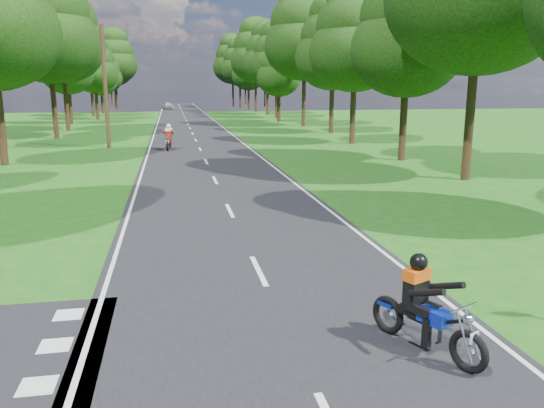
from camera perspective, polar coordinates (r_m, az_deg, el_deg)
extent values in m
plane|color=#1B4F12|center=(10.28, 0.38, -10.98)|extent=(160.00, 160.00, 0.00)
cube|color=black|center=(59.42, -9.02, 8.49)|extent=(7.00, 140.00, 0.02)
cube|color=silver|center=(12.11, -1.45, -7.15)|extent=(0.12, 2.00, 0.01)
cube|color=silver|center=(17.82, -4.57, -0.71)|extent=(0.12, 2.00, 0.01)
cube|color=silver|center=(23.67, -6.15, 2.58)|extent=(0.12, 2.00, 0.01)
cube|color=silver|center=(29.59, -7.10, 4.56)|extent=(0.12, 2.00, 0.01)
cube|color=silver|center=(35.53, -7.74, 5.88)|extent=(0.12, 2.00, 0.01)
cube|color=silver|center=(41.49, -8.20, 6.82)|extent=(0.12, 2.00, 0.01)
cube|color=silver|center=(47.46, -8.54, 7.52)|extent=(0.12, 2.00, 0.01)
cube|color=silver|center=(53.44, -8.81, 8.07)|extent=(0.12, 2.00, 0.01)
cube|color=silver|center=(59.42, -9.02, 8.50)|extent=(0.12, 2.00, 0.01)
cube|color=silver|center=(65.40, -9.20, 8.86)|extent=(0.12, 2.00, 0.01)
cube|color=silver|center=(71.39, -9.35, 9.15)|extent=(0.12, 2.00, 0.01)
cube|color=silver|center=(77.38, -9.47, 9.40)|extent=(0.12, 2.00, 0.01)
cube|color=silver|center=(83.37, -9.58, 9.62)|extent=(0.12, 2.00, 0.01)
cube|color=silver|center=(89.36, -9.67, 9.80)|extent=(0.12, 2.00, 0.01)
cube|color=silver|center=(95.35, -9.75, 9.97)|extent=(0.12, 2.00, 0.01)
cube|color=silver|center=(101.35, -9.82, 10.11)|extent=(0.12, 2.00, 0.01)
cube|color=silver|center=(107.34, -9.88, 10.24)|extent=(0.12, 2.00, 0.01)
cube|color=silver|center=(113.34, -9.94, 10.35)|extent=(0.12, 2.00, 0.01)
cube|color=silver|center=(119.33, -9.99, 10.45)|extent=(0.12, 2.00, 0.01)
cube|color=silver|center=(125.33, -10.04, 10.54)|extent=(0.12, 2.00, 0.01)
cube|color=silver|center=(59.41, -12.24, 8.37)|extent=(0.10, 140.00, 0.01)
cube|color=silver|center=(59.61, -5.82, 8.60)|extent=(0.10, 140.00, 0.01)
cube|color=silver|center=(8.47, -23.92, -17.45)|extent=(0.50, 0.50, 0.01)
cube|color=silver|center=(9.51, -22.29, -13.89)|extent=(0.50, 0.50, 0.01)
cube|color=silver|center=(10.58, -21.02, -11.04)|extent=(0.50, 0.50, 0.01)
cylinder|color=black|center=(31.33, -27.14, 7.28)|extent=(0.40, 0.40, 3.91)
cylinder|color=black|center=(40.07, -27.08, 8.07)|extent=(0.40, 0.40, 3.79)
cylinder|color=black|center=(45.78, -22.34, 9.23)|extent=(0.40, 0.40, 4.32)
ellipsoid|color=black|center=(45.86, -22.92, 15.85)|extent=(7.56, 7.56, 6.42)
ellipsoid|color=black|center=(46.07, -23.15, 18.46)|extent=(6.48, 6.48, 5.51)
cylinder|color=black|center=(53.22, -21.23, 9.71)|extent=(0.40, 0.40, 4.40)
ellipsoid|color=black|center=(53.30, -21.71, 15.52)|extent=(7.71, 7.71, 6.55)
ellipsoid|color=black|center=(53.49, -21.90, 17.81)|extent=(6.60, 6.60, 5.61)
cylinder|color=black|center=(63.01, -20.85, 9.51)|extent=(0.40, 0.40, 3.20)
ellipsoid|color=black|center=(62.97, -21.14, 13.08)|extent=(5.60, 5.60, 4.76)
ellipsoid|color=black|center=(63.03, -21.25, 14.49)|extent=(4.80, 4.80, 4.08)
ellipsoid|color=black|center=(63.12, -21.37, 15.90)|extent=(3.60, 3.60, 3.06)
cylinder|color=black|center=(70.02, -18.31, 9.93)|extent=(0.40, 0.40, 3.22)
ellipsoid|color=black|center=(69.99, -18.54, 13.17)|extent=(5.64, 5.64, 4.79)
ellipsoid|color=black|center=(70.04, -18.63, 14.45)|extent=(4.83, 4.83, 4.11)
ellipsoid|color=black|center=(70.13, -18.72, 15.73)|extent=(3.62, 3.62, 3.08)
cylinder|color=black|center=(77.91, -18.73, 10.25)|extent=(0.40, 0.40, 3.61)
ellipsoid|color=black|center=(77.90, -18.97, 13.51)|extent=(6.31, 6.31, 5.37)
ellipsoid|color=black|center=(77.97, -19.06, 14.80)|extent=(5.41, 5.41, 4.60)
ellipsoid|color=black|center=(78.08, -19.16, 16.09)|extent=(4.06, 4.06, 3.45)
cylinder|color=black|center=(85.63, -17.77, 10.15)|extent=(0.40, 0.40, 2.67)
ellipsoid|color=black|center=(85.59, -17.92, 12.35)|extent=(4.67, 4.67, 3.97)
ellipsoid|color=black|center=(85.61, -17.98, 13.21)|extent=(4.00, 4.00, 3.40)
ellipsoid|color=black|center=(85.65, -18.04, 14.08)|extent=(3.00, 3.00, 2.55)
cylinder|color=black|center=(94.75, -17.27, 10.49)|extent=(0.40, 0.40, 3.09)
ellipsoid|color=black|center=(94.72, -17.42, 12.79)|extent=(5.40, 5.40, 4.59)
ellipsoid|color=black|center=(94.76, -17.49, 13.69)|extent=(4.63, 4.63, 3.93)
ellipsoid|color=black|center=(94.81, -17.55, 14.60)|extent=(3.47, 3.47, 2.95)
cylinder|color=black|center=(101.12, -16.35, 11.04)|extent=(0.40, 0.40, 4.48)
ellipsoid|color=black|center=(101.17, -16.55, 14.16)|extent=(7.84, 7.84, 6.66)
ellipsoid|color=black|center=(101.27, -16.63, 15.39)|extent=(6.72, 6.72, 5.71)
ellipsoid|color=black|center=(101.42, -16.71, 16.62)|extent=(5.04, 5.04, 4.28)
cylinder|color=black|center=(110.16, -16.46, 11.02)|extent=(0.40, 0.40, 4.09)
ellipsoid|color=black|center=(110.18, -16.63, 13.64)|extent=(7.16, 7.16, 6.09)
ellipsoid|color=black|center=(110.25, -16.69, 14.68)|extent=(6.14, 6.14, 5.22)
ellipsoid|color=black|center=(110.36, -16.76, 15.71)|extent=(4.61, 4.61, 3.92)
cylinder|color=black|center=(25.08, 20.42, 7.63)|extent=(0.40, 0.40, 4.56)
cylinder|color=black|center=(30.80, 13.90, 7.83)|extent=(0.40, 0.40, 3.49)
ellipsoid|color=black|center=(30.77, 14.34, 15.83)|extent=(6.12, 6.12, 5.20)
ellipsoid|color=black|center=(30.92, 14.52, 18.98)|extent=(5.24, 5.24, 4.46)
cylinder|color=black|center=(39.08, 8.67, 9.13)|extent=(0.40, 0.40, 3.69)
ellipsoid|color=black|center=(39.08, 8.90, 15.80)|extent=(6.46, 6.46, 5.49)
ellipsoid|color=black|center=(39.23, 8.99, 18.42)|extent=(5.54, 5.54, 4.71)
cylinder|color=black|center=(47.81, 6.42, 9.84)|extent=(0.40, 0.40, 3.74)
ellipsoid|color=black|center=(47.82, 6.56, 15.36)|extent=(6.55, 6.55, 5.57)
ellipsoid|color=black|center=(47.94, 6.61, 17.54)|extent=(5.62, 5.62, 4.77)
ellipsoid|color=black|center=(48.13, 6.67, 19.70)|extent=(4.21, 4.21, 3.58)
cylinder|color=black|center=(55.67, 3.43, 10.73)|extent=(0.40, 0.40, 4.64)
ellipsoid|color=black|center=(55.78, 3.51, 16.61)|extent=(8.12, 8.12, 6.91)
ellipsoid|color=black|center=(55.98, 3.55, 18.92)|extent=(6.96, 6.96, 5.92)
cylinder|color=black|center=(62.46, 0.74, 10.16)|extent=(0.40, 0.40, 2.91)
ellipsoid|color=black|center=(62.41, 0.75, 13.45)|extent=(5.09, 5.09, 4.33)
ellipsoid|color=black|center=(62.45, 0.75, 14.75)|extent=(4.36, 4.36, 3.71)
ellipsoid|color=black|center=(62.52, 0.76, 16.04)|extent=(3.27, 3.27, 2.78)
cylinder|color=black|center=(70.01, 0.50, 10.82)|extent=(0.40, 0.40, 3.88)
ellipsoid|color=black|center=(70.02, 0.51, 14.73)|extent=(6.78, 6.78, 5.77)
ellipsoid|color=black|center=(70.12, 0.51, 16.27)|extent=(5.81, 5.81, 4.94)
ellipsoid|color=black|center=(70.27, 0.52, 17.81)|extent=(4.36, 4.36, 3.71)
cylinder|color=black|center=(78.39, -0.48, 11.12)|extent=(0.40, 0.40, 4.18)
ellipsoid|color=black|center=(78.42, -0.49, 14.88)|extent=(7.31, 7.31, 6.21)
ellipsoid|color=black|center=(78.53, -0.49, 16.37)|extent=(6.27, 6.27, 5.33)
ellipsoid|color=black|center=(78.69, -0.50, 17.85)|extent=(4.70, 4.70, 4.00)
cylinder|color=black|center=(87.17, -1.75, 11.41)|extent=(0.40, 0.40, 4.63)
ellipsoid|color=black|center=(87.24, -1.77, 15.16)|extent=(8.11, 8.11, 6.89)
ellipsoid|color=black|center=(87.37, -1.78, 16.64)|extent=(6.95, 6.95, 5.91)
ellipsoid|color=black|center=(87.55, -1.79, 18.12)|extent=(5.21, 5.21, 4.43)
cylinder|color=black|center=(94.37, -2.52, 11.11)|extent=(0.40, 0.40, 3.36)
ellipsoid|color=black|center=(94.35, -2.54, 13.63)|extent=(5.88, 5.88, 5.00)
ellipsoid|color=black|center=(94.39, -2.55, 14.62)|extent=(5.04, 5.04, 4.29)
ellipsoid|color=black|center=(94.47, -2.56, 15.61)|extent=(3.78, 3.78, 3.21)
cylinder|color=black|center=(101.44, -3.43, 11.41)|extent=(0.40, 0.40, 4.09)
ellipsoid|color=black|center=(101.47, -3.47, 14.25)|extent=(7.15, 7.15, 6.08)
ellipsoid|color=black|center=(101.54, -3.48, 15.38)|extent=(6.13, 6.13, 5.21)
ellipsoid|color=black|center=(101.66, -3.50, 16.50)|extent=(4.60, 4.60, 3.91)
cylinder|color=black|center=(109.08, -4.20, 11.59)|extent=(0.40, 0.40, 4.48)
ellipsoid|color=black|center=(109.13, -4.25, 14.48)|extent=(7.84, 7.84, 6.66)
ellipsoid|color=black|center=(109.22, -4.27, 15.63)|extent=(6.72, 6.72, 5.71)
ellipsoid|color=black|center=(109.36, -4.29, 16.77)|extent=(5.04, 5.04, 4.28)
cylinder|color=black|center=(119.89, -16.85, 11.03)|extent=(0.40, 0.40, 3.84)
ellipsoid|color=black|center=(119.90, -17.00, 13.28)|extent=(6.72, 6.72, 5.71)
ellipsoid|color=black|center=(119.95, -17.06, 14.17)|extent=(5.76, 5.76, 4.90)
ellipsoid|color=black|center=(120.03, -17.12, 15.07)|extent=(4.32, 4.32, 3.67)
cylinder|color=black|center=(122.43, -2.86, 11.63)|extent=(0.40, 0.40, 4.16)
ellipsoid|color=black|center=(122.45, -2.89, 14.03)|extent=(7.28, 7.28, 6.19)
ellipsoid|color=black|center=(122.52, -2.90, 14.98)|extent=(6.24, 6.24, 5.30)
ellipsoid|color=black|center=(122.62, -2.91, 15.93)|extent=(4.68, 4.68, 3.98)
cylinder|color=black|center=(105.23, -18.78, 10.67)|extent=(0.40, 0.40, 3.52)
ellipsoid|color=black|center=(105.23, -18.95, 13.02)|extent=(6.16, 6.16, 5.24)
ellipsoid|color=black|center=(105.27, -19.02, 13.95)|extent=(5.28, 5.28, 4.49)
ellipsoid|color=black|center=(105.35, -19.09, 14.88)|extent=(3.96, 3.96, 3.37)
cylinder|color=black|center=(108.90, -0.77, 11.62)|extent=(0.40, 0.40, 4.48)
ellipsoid|color=black|center=(108.95, -0.77, 14.52)|extent=(7.84, 7.84, 6.66)
ellipsoid|color=black|center=(109.04, -0.78, 15.66)|extent=(6.72, 6.72, 5.71)
ellipsoid|color=black|center=(109.18, -0.78, 16.81)|extent=(5.04, 5.04, 4.28)
cylinder|color=#382616|center=(37.48, -17.50, 11.86)|extent=(0.26, 0.26, 8.00)
cube|color=#382616|center=(37.62, -17.84, 16.88)|extent=(1.20, 0.10, 0.10)
imported|color=silver|center=(98.00, -11.16, 10.34)|extent=(2.55, 3.99, 1.26)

